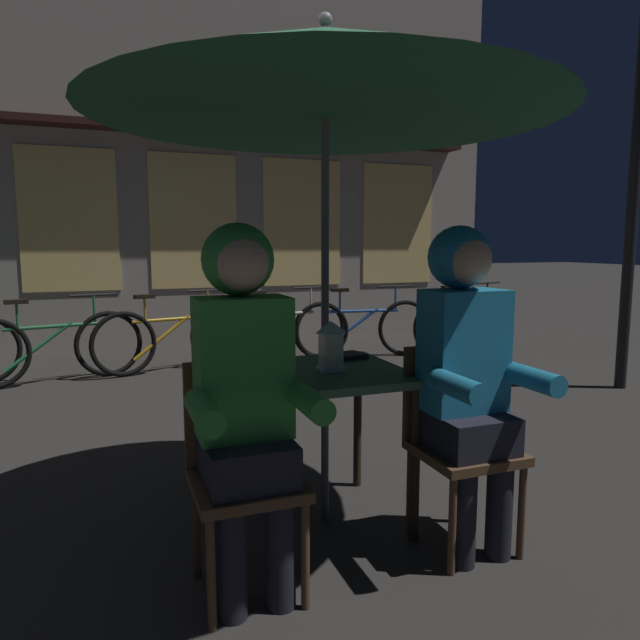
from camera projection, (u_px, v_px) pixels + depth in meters
ground_plane at (325, 519)px, 2.77m from camera, size 60.00×60.00×0.00m
cafe_table at (325, 391)px, 2.69m from camera, size 0.72×0.72×0.74m
patio_umbrella at (325, 73)px, 2.50m from camera, size 2.10×2.10×2.31m
lantern at (331, 344)px, 2.65m from camera, size 0.11×0.11×0.23m
chair_left at (243, 463)px, 2.20m from camera, size 0.40×0.40×0.87m
chair_right at (456, 434)px, 2.53m from camera, size 0.40×0.40×0.87m
person_left_hooded at (244, 375)px, 2.10m from camera, size 0.45×0.56×1.40m
person_right_hooded at (467, 357)px, 2.43m from camera, size 0.45×0.56×1.40m
shopfront_building at (128, 101)px, 7.17m from camera, size 10.00×0.93×6.20m
bicycle_second at (53, 347)px, 5.45m from camera, size 1.65×0.40×0.84m
bicycle_third at (173, 338)px, 5.98m from camera, size 1.65×0.42×0.84m
bicycle_fourth at (280, 332)px, 6.40m from camera, size 1.67×0.30×0.84m
bicycle_fifth at (363, 328)px, 6.70m from camera, size 1.67×0.29×0.84m
bicycle_furthest at (464, 322)px, 7.18m from camera, size 1.66×0.38×0.84m
book at (345, 356)px, 2.93m from camera, size 0.22×0.17×0.02m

